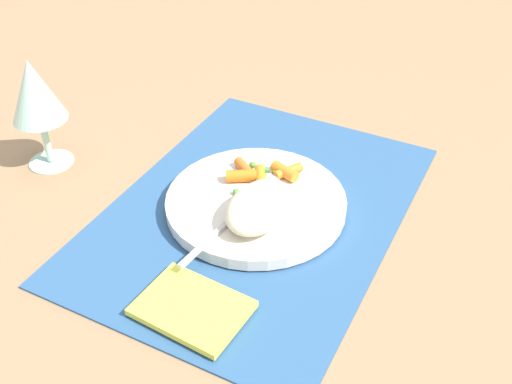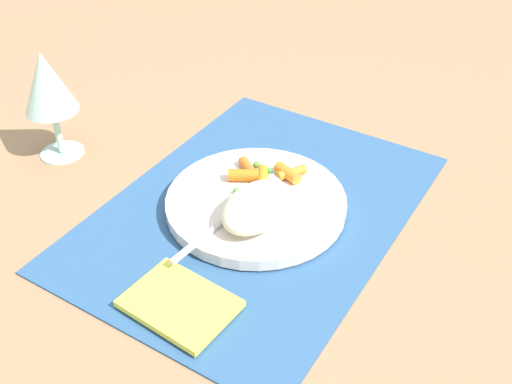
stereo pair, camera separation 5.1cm
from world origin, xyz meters
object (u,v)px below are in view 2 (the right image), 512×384
object	(u,v)px
rice_mound	(257,207)
carrot_portion	(265,174)
plate	(256,203)
napkin	(180,304)
wine_glass	(47,85)
fork	(241,208)

from	to	relation	value
rice_mound	carrot_portion	bearing A→B (deg)	24.30
plate	rice_mound	xyz separation A→B (m)	(-0.04, -0.02, 0.03)
plate	napkin	size ratio (longest dim) A/B	2.02
rice_mound	wine_glass	size ratio (longest dim) A/B	0.67
plate	fork	bearing A→B (deg)	173.58
plate	fork	xyz separation A→B (m)	(-0.03, 0.00, 0.01)
carrot_portion	napkin	xyz separation A→B (m)	(-0.23, -0.03, -0.02)
wine_glass	napkin	xyz separation A→B (m)	(-0.15, -0.34, -0.10)
napkin	plate	bearing A→B (deg)	5.85
carrot_portion	rice_mound	bearing A→B (deg)	-155.70
rice_mound	napkin	distance (m)	0.16
rice_mound	fork	xyz separation A→B (m)	(0.00, 0.03, -0.02)
wine_glass	rice_mound	bearing A→B (deg)	-89.83
rice_mound	wine_glass	world-z (taller)	wine_glass
fork	wine_glass	world-z (taller)	wine_glass
carrot_portion	fork	size ratio (longest dim) A/B	0.45
wine_glass	napkin	bearing A→B (deg)	-114.44
carrot_portion	napkin	bearing A→B (deg)	-172.19
wine_glass	plate	bearing A→B (deg)	-83.55
rice_mound	fork	bearing A→B (deg)	81.49
rice_mound	wine_glass	bearing A→B (deg)	90.17
carrot_portion	wine_glass	distance (m)	0.33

